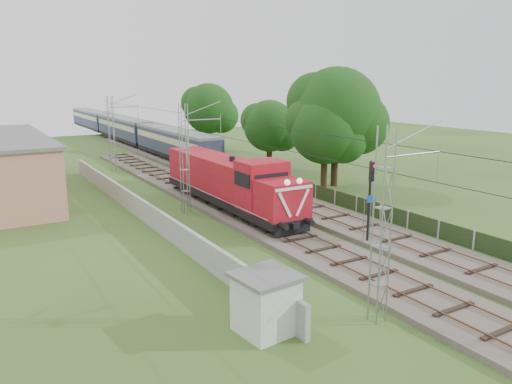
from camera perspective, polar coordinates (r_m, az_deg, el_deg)
ground at (r=29.17m, az=6.87°, el=-6.76°), size 140.00×140.00×0.00m
track_main at (r=34.64m, az=-0.17°, el=-3.18°), size 4.20×70.00×0.45m
track_side at (r=48.06m, az=-2.91°, el=1.33°), size 4.20×80.00×0.45m
catenary at (r=36.91m, az=-8.10°, el=3.83°), size 3.31×70.00×8.00m
boundary_wall at (r=36.39m, az=-13.10°, el=-1.82°), size 0.25×40.00×1.50m
fence at (r=36.24m, az=14.09°, el=-2.18°), size 0.12×32.00×1.20m
locomotive at (r=37.30m, az=-3.06°, el=1.21°), size 3.00×17.12×4.35m
coach_rake at (r=80.52m, az=-14.87°, el=7.14°), size 2.83×62.99×3.27m
signal_post at (r=29.80m, az=13.01°, el=0.42°), size 0.56×0.44×5.10m
relay_hut at (r=19.89m, az=1.14°, el=-12.54°), size 2.55×2.55×2.40m
tree_a at (r=44.90m, az=8.01°, el=7.10°), size 6.63×6.32×8.60m
tree_b at (r=46.13m, az=9.27°, el=8.96°), size 8.36×7.97×10.84m
tree_c at (r=54.09m, az=1.62°, el=7.49°), size 5.85×5.57×7.58m
tree_d at (r=68.64m, az=-5.35°, el=9.42°), size 7.09×6.76×9.20m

